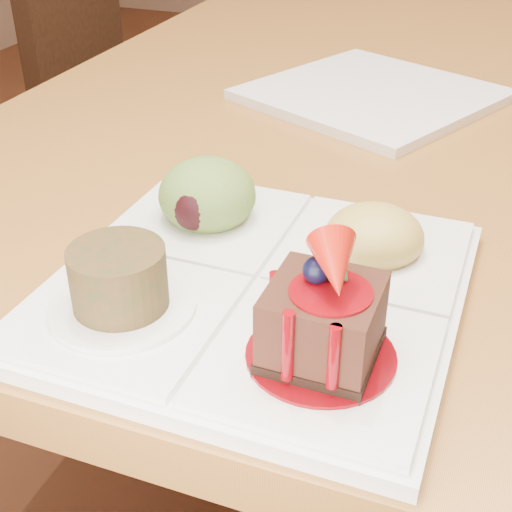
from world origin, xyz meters
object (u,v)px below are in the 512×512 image
(second_plate, at_px, (372,95))
(dining_table, at_px, (459,86))
(sampler_plate, at_px, (256,267))
(chair_left, at_px, (120,89))

(second_plate, bearing_deg, dining_table, 75.02)
(dining_table, bearing_deg, sampler_plate, -95.10)
(chair_left, relative_size, sampler_plate, 3.14)
(chair_left, bearing_deg, second_plate, 46.63)
(sampler_plate, bearing_deg, dining_table, 85.56)
(dining_table, xyz_separation_m, second_plate, (-0.08, -0.30, 0.07))
(dining_table, xyz_separation_m, chair_left, (-0.77, 0.23, -0.17))
(dining_table, bearing_deg, second_plate, -104.98)
(chair_left, height_order, second_plate, chair_left)
(sampler_plate, xyz_separation_m, second_plate, (-0.01, 0.45, -0.02))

